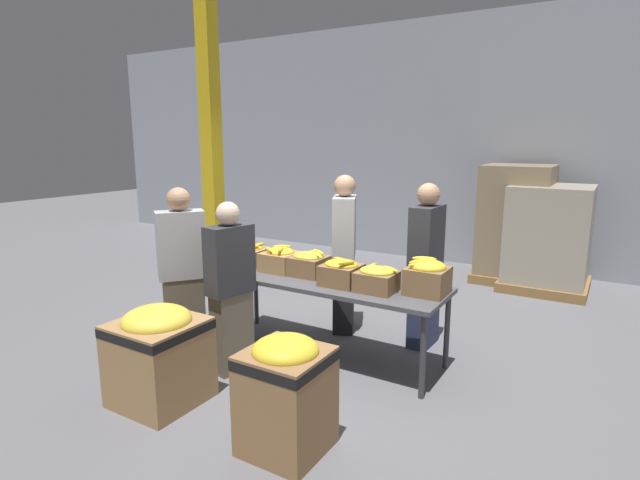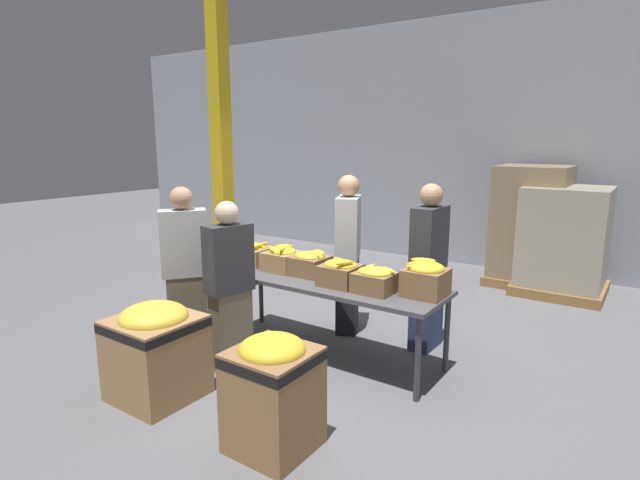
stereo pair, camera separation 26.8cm
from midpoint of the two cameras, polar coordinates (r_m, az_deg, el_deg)
The scene contains 18 objects.
ground_plane at distance 5.01m, azimuth 2.16°, elevation -12.92°, with size 30.00×30.00×0.00m, color slate.
wall_back at distance 8.57m, azimuth 18.35°, elevation 10.47°, with size 16.00×0.08×4.00m.
sorting_table at distance 4.77m, azimuth 2.23°, elevation -5.20°, with size 2.32×0.76×0.76m.
banana_box_0 at distance 5.35m, azimuth -6.10°, elevation -1.53°, with size 0.34×0.33×0.24m.
banana_box_1 at distance 5.06m, azimuth -2.82°, elevation -2.12°, with size 0.37×0.33×0.26m.
banana_box_2 at distance 4.88m, azimuth 0.43°, elevation -2.66°, with size 0.34×0.32×0.25m.
banana_box_3 at distance 4.55m, azimuth 4.03°, elevation -3.71°, with size 0.34×0.32×0.26m.
banana_box_4 at distance 4.38m, azimuth 7.99°, elevation -4.48°, with size 0.38×0.32×0.23m.
banana_box_5 at distance 4.36m, azimuth 13.71°, elevation -4.25°, with size 0.34×0.34×0.31m.
volunteer_0 at distance 5.36m, azimuth 4.64°, elevation -1.74°, with size 0.40×0.51×1.70m.
volunteer_1 at distance 4.52m, azimuth -8.62°, elevation -5.41°, with size 0.29×0.45×1.55m.
volunteer_2 at distance 5.05m, azimuth 13.75°, elevation -3.17°, with size 0.23×0.45×1.66m.
volunteer_3 at distance 4.96m, azimuth -13.67°, elevation -3.54°, with size 0.44×0.48×1.63m.
donation_bin_0 at distance 4.27m, azimuth -16.52°, elevation -11.75°, with size 0.64×0.64×0.80m.
donation_bin_1 at distance 3.48m, azimuth -3.11°, elevation -16.70°, with size 0.53×0.53×0.81m.
support_pillar at distance 6.52m, azimuth -10.05°, elevation 10.70°, with size 0.20×0.20×4.00m.
pallet_stack_0 at distance 7.77m, azimuth 23.83°, elevation 1.41°, with size 1.02×1.02×1.70m.
pallet_stack_1 at distance 7.53m, azimuth 27.02°, elevation -0.14°, with size 1.13×1.13×1.45m.
Camera 2 is at (2.54, -3.79, 2.08)m, focal length 28.00 mm.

